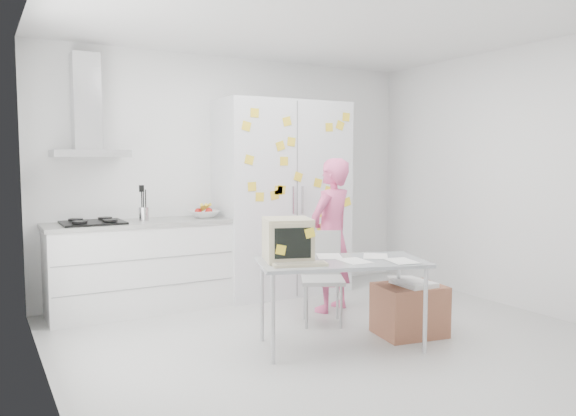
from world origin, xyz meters
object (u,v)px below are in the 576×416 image
person (331,235)px  desk (308,250)px  chair (322,271)px  cardboard_box (410,309)px

person → desk: bearing=25.1°
desk → person: bearing=65.2°
person → desk: size_ratio=1.05×
person → desk: 1.18m
chair → person: bearing=73.3°
person → chair: (-0.30, -0.30, -0.29)m
chair → cardboard_box: 0.89m
chair → cardboard_box: chair is taller
chair → desk: bearing=-103.6°
desk → chair: (0.50, 0.56, -0.32)m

